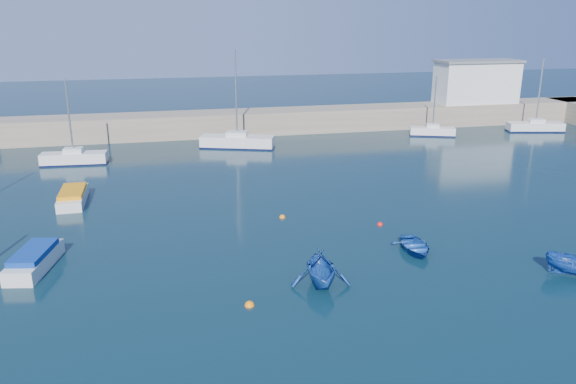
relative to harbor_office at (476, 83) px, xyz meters
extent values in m
plane|color=#0B2532|center=(-30.00, -46.00, -5.10)|extent=(220.00, 220.00, 0.00)
cube|color=gray|center=(-30.00, 0.00, -3.80)|extent=(96.00, 4.50, 2.60)
cube|color=silver|center=(0.00, 0.00, 0.00)|extent=(10.00, 4.00, 5.00)
cube|color=silver|center=(-46.95, -10.56, -4.56)|extent=(5.95, 2.08, 1.09)
cylinder|color=#B7BABC|center=(-46.95, -10.56, -0.65)|extent=(0.16, 0.16, 6.71)
cube|color=silver|center=(-31.29, -7.11, -4.49)|extent=(7.84, 4.54, 1.21)
cylinder|color=#B7BABC|center=(-31.29, -7.11, 0.46)|extent=(0.18, 0.18, 8.70)
cube|color=silver|center=(-8.73, -6.16, -4.61)|extent=(5.17, 3.05, 0.97)
cylinder|color=#B7BABC|center=(-8.73, -6.16, -1.26)|extent=(0.15, 0.15, 5.74)
cube|color=silver|center=(4.36, -6.50, -4.57)|extent=(6.67, 3.18, 1.06)
cylinder|color=#B7BABC|center=(4.36, -6.50, -0.34)|extent=(0.15, 0.15, 7.40)
cube|color=silver|center=(-46.12, -33.79, -4.69)|extent=(2.48, 4.80, 0.82)
cube|color=navy|center=(-46.12, -33.79, -4.13)|extent=(2.18, 3.66, 0.30)
cube|color=silver|center=(-45.59, -22.33, -4.73)|extent=(1.75, 4.94, 0.74)
cube|color=orange|center=(-45.59, -22.33, -4.22)|extent=(1.66, 3.71, 0.28)
imported|color=#17469F|center=(-25.01, -36.26, -4.77)|extent=(2.55, 3.36, 0.65)
imported|color=#17469F|center=(-31.54, -39.06, -4.17)|extent=(3.45, 3.87, 1.86)
sphere|color=orange|center=(-35.43, -40.44, -5.10)|extent=(0.48, 0.48, 0.48)
sphere|color=red|center=(-25.34, -31.71, -5.10)|extent=(0.40, 0.40, 0.40)
sphere|color=orange|center=(-31.30, -28.91, -5.10)|extent=(0.42, 0.42, 0.42)
camera|label=1|loc=(-38.97, -63.98, 8.05)|focal=35.00mm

